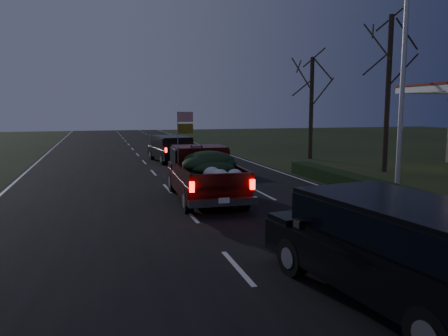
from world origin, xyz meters
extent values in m
plane|color=black|center=(0.00, 0.00, 0.00)|extent=(120.00, 120.00, 0.00)
cube|color=black|center=(0.00, 0.00, 0.01)|extent=(14.00, 120.00, 0.02)
cube|color=black|center=(7.80, 3.00, 0.30)|extent=(1.00, 10.00, 0.60)
cylinder|color=silver|center=(9.50, 2.00, 4.50)|extent=(0.20, 0.20, 9.00)
cylinder|color=black|center=(12.50, 7.00, 4.25)|extent=(0.28, 0.28, 8.50)
cylinder|color=black|center=(11.50, 14.00, 3.50)|extent=(0.28, 0.28, 7.00)
cube|color=#3B0808|center=(1.04, 2.45, 0.66)|extent=(2.42, 5.61, 0.61)
cube|color=#3B0808|center=(1.07, 3.45, 1.49)|extent=(2.11, 1.84, 1.00)
cube|color=black|center=(1.07, 3.45, 1.60)|extent=(2.22, 1.74, 0.61)
cube|color=#3B0808|center=(0.98, 1.02, 1.00)|extent=(2.16, 3.17, 0.07)
ellipsoid|color=black|center=(1.06, 1.57, 1.49)|extent=(1.84, 2.06, 0.66)
cylinder|color=gray|center=(0.04, 2.49, 2.27)|extent=(0.03, 0.03, 2.21)
cube|color=red|center=(0.34, 2.48, 3.19)|extent=(0.58, 0.04, 0.38)
cube|color=gold|center=(0.34, 2.48, 2.74)|extent=(0.58, 0.04, 0.38)
cube|color=black|center=(1.73, 15.00, 0.62)|extent=(2.50, 5.01, 0.60)
cube|color=black|center=(1.75, 14.75, 1.31)|extent=(2.25, 3.70, 0.81)
cube|color=black|center=(1.75, 14.75, 1.39)|extent=(2.34, 3.61, 0.48)
cube|color=black|center=(2.21, -7.30, 0.69)|extent=(2.96, 5.63, 0.67)
cube|color=black|center=(2.25, -7.57, 1.45)|extent=(2.63, 4.17, 0.89)
cube|color=black|center=(2.25, -7.57, 1.54)|extent=(2.72, 4.07, 0.54)
cube|color=black|center=(0.76, -6.43, 1.32)|extent=(0.14, 0.26, 0.18)
camera|label=1|loc=(-2.84, -13.76, 3.48)|focal=35.00mm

